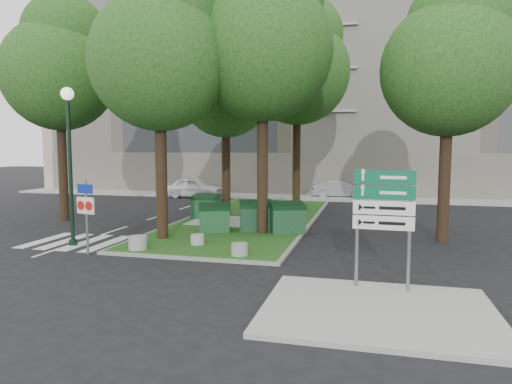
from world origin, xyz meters
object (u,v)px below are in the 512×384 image
(litter_bin, at_px, (293,208))
(street_lamp, at_px, (69,147))
(directional_sign, at_px, (384,211))
(traffic_sign_pole, at_px, (86,207))
(dumpster_b, at_px, (214,218))
(dumpster_a, at_px, (206,206))
(bollard_left, at_px, (138,243))
(tree_median_near_left, at_px, (162,48))
(tree_street_right, at_px, (452,56))
(dumpster_d, at_px, (287,218))
(car_white, at_px, (195,187))
(car_silver, at_px, (339,189))
(bollard_right, at_px, (240,249))
(tree_median_far, at_px, (299,62))
(tree_median_near_right, at_px, (265,37))
(tree_street_left, at_px, (61,64))
(bollard_mid, at_px, (198,239))
(dumpster_c, at_px, (256,216))
(tree_median_mid, at_px, (228,81))

(litter_bin, xyz_separation_m, street_lamp, (-6.75, -8.91, 3.19))
(directional_sign, bearing_deg, traffic_sign_pole, 171.45)
(dumpster_b, distance_m, street_lamp, 6.22)
(dumpster_a, height_order, bollard_left, dumpster_a)
(tree_median_near_left, relative_size, dumpster_a, 7.96)
(directional_sign, bearing_deg, tree_street_right, 72.54)
(traffic_sign_pole, distance_m, directional_sign, 9.71)
(tree_street_right, xyz_separation_m, dumpster_d, (-6.09, -0.33, -6.24))
(street_lamp, relative_size, car_white, 1.34)
(street_lamp, distance_m, car_silver, 20.61)
(bollard_right, distance_m, street_lamp, 7.37)
(tree_median_far, bearing_deg, litter_bin, -87.96)
(tree_median_near_right, distance_m, dumpster_a, 8.70)
(tree_street_left, height_order, car_silver, tree_street_left)
(tree_median_near_left, height_order, dumpster_d, tree_median_near_left)
(bollard_mid, bearing_deg, car_white, 112.00)
(tree_median_near_left, xyz_separation_m, litter_bin, (3.78, 7.33, -6.88))
(dumpster_c, bearing_deg, tree_median_near_right, -58.92)
(tree_street_left, distance_m, car_white, 13.26)
(street_lamp, bearing_deg, bollard_left, -9.20)
(tree_median_mid, relative_size, directional_sign, 3.39)
(tree_median_near_right, bearing_deg, tree_street_right, 4.09)
(dumpster_c, xyz_separation_m, directional_sign, (5.00, -6.99, 1.35))
(tree_median_mid, bearing_deg, directional_sign, -55.81)
(dumpster_b, xyz_separation_m, dumpster_c, (1.60, 0.73, 0.04))
(tree_median_far, distance_m, tree_street_left, 12.29)
(tree_street_right, height_order, dumpster_d, tree_street_right)
(dumpster_b, xyz_separation_m, traffic_sign_pole, (-2.94, -4.49, 0.94))
(bollard_right, bearing_deg, traffic_sign_pole, -171.88)
(dumpster_c, height_order, bollard_right, dumpster_c)
(bollard_left, xyz_separation_m, car_silver, (5.60, 19.00, 0.30))
(dumpster_d, xyz_separation_m, car_silver, (1.13, 14.77, -0.10))
(street_lamp, distance_m, traffic_sign_pole, 2.74)
(tree_median_near_right, distance_m, dumpster_b, 7.59)
(dumpster_b, xyz_separation_m, bollard_left, (-1.47, -3.76, -0.34))
(tree_median_near_right, bearing_deg, bollard_left, -131.22)
(tree_median_mid, relative_size, tree_median_far, 0.84)
(dumpster_c, height_order, litter_bin, dumpster_c)
(dumpster_a, bearing_deg, directional_sign, -48.40)
(tree_street_right, xyz_separation_m, bollard_left, (-10.56, -4.56, -6.64))
(tree_median_near_right, relative_size, car_silver, 2.94)
(tree_street_right, bearing_deg, car_white, 141.33)
(tree_median_near_right, distance_m, tree_median_mid, 5.50)
(car_white, bearing_deg, tree_median_near_right, -145.60)
(tree_street_right, relative_size, bollard_right, 18.67)
(dumpster_c, relative_size, car_silver, 0.41)
(directional_sign, height_order, car_white, directional_sign)
(tree_median_mid, distance_m, traffic_sign_pole, 10.91)
(tree_median_near_left, relative_size, bollard_mid, 21.26)
(tree_street_right, relative_size, car_white, 2.34)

